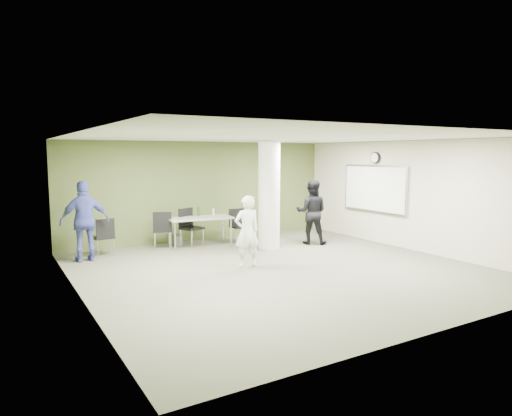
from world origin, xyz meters
TOP-DOWN VIEW (x-y plane):
  - floor at (0.00, 0.00)m, footprint 8.00×8.00m
  - ceiling at (0.00, 0.00)m, footprint 8.00×8.00m
  - wall_back at (0.00, 4.00)m, footprint 8.00×2.80m
  - wall_left at (-4.00, 0.00)m, footprint 0.02×8.00m
  - wall_right_cream at (4.00, 0.00)m, footprint 0.02×8.00m
  - column at (1.00, 2.00)m, footprint 0.56×0.56m
  - whiteboard at (3.92, 1.20)m, footprint 0.05×2.30m
  - wall_clock at (3.92, 1.20)m, footprint 0.06×0.32m
  - folding_table at (-0.49, 3.05)m, footprint 1.74×0.90m
  - wastebasket at (-0.96, 3.46)m, footprint 0.26×0.26m
  - chair_back_left at (-2.93, 3.21)m, footprint 0.50×0.50m
  - chair_back_right at (-1.44, 3.29)m, footprint 0.63×0.63m
  - chair_table_left at (-0.70, 3.28)m, footprint 0.65×0.65m
  - chair_table_right at (0.69, 3.11)m, footprint 0.47×0.47m
  - woman_white at (-0.49, 0.54)m, footprint 0.60×0.42m
  - man_black at (2.31, 1.90)m, footprint 1.08×1.06m
  - man_blue at (-3.40, 2.90)m, footprint 1.09×0.46m

SIDE VIEW (x-z plane):
  - floor at x=0.00m, z-range 0.00..0.00m
  - wastebasket at x=-0.96m, z-range 0.00..0.30m
  - chair_back_left at x=-2.93m, z-range 0.08..1.00m
  - chair_table_right at x=0.69m, z-range 0.08..1.01m
  - chair_back_right at x=-1.44m, z-range 0.08..1.07m
  - chair_table_left at x=-0.70m, z-range 0.09..1.10m
  - folding_table at x=-0.49m, z-range 0.22..1.27m
  - woman_white at x=-0.49m, z-range 0.00..1.57m
  - man_black at x=2.31m, z-range 0.00..1.75m
  - man_blue at x=-3.40m, z-range 0.00..1.86m
  - wall_back at x=0.00m, z-range 1.39..1.41m
  - wall_left at x=-4.00m, z-range 0.00..2.80m
  - wall_right_cream at x=4.00m, z-range 0.00..2.80m
  - column at x=1.00m, z-range 0.00..2.80m
  - whiteboard at x=3.92m, z-range 0.85..2.15m
  - wall_clock at x=3.92m, z-range 2.19..2.51m
  - ceiling at x=0.00m, z-range 2.80..2.80m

